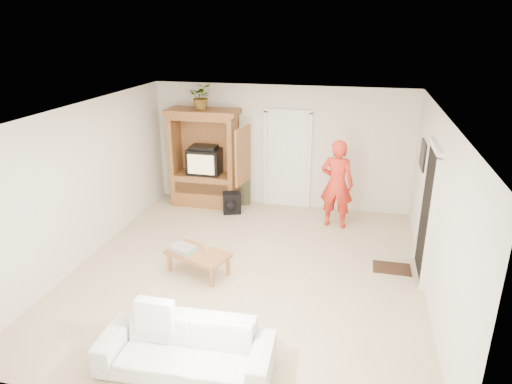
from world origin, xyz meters
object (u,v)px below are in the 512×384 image
man (337,184)px  sofa (186,348)px  armoire (206,164)px  coffee_table (198,255)px

man → sofa: man is taller
armoire → coffee_table: (0.84, -2.90, -0.59)m
armoire → sofa: armoire is taller
coffee_table → sofa: bearing=-53.9°
armoire → coffee_table: size_ratio=1.89×
coffee_table → armoire: bearing=126.0°
man → sofa: 4.68m
armoire → man: 2.89m
man → coffee_table: size_ratio=1.57×
armoire → sofa: (1.45, -4.99, -0.62)m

